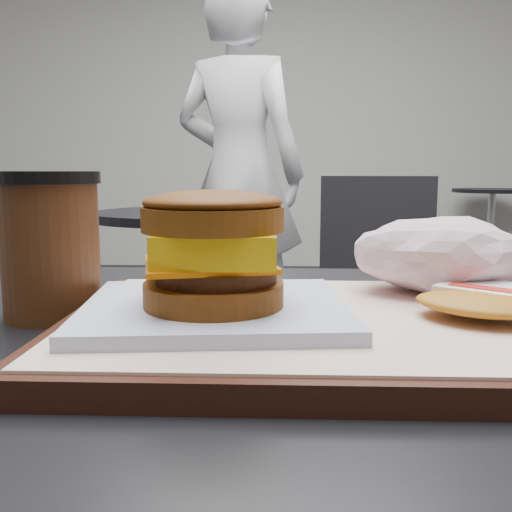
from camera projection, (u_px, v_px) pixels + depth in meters
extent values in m
cube|color=silver|center=(281.00, 106.00, 5.28)|extent=(8.00, 0.10, 3.00)
cube|color=black|center=(295.00, 357.00, 0.45)|extent=(0.80, 0.60, 0.04)
cube|color=black|center=(321.00, 328.00, 0.43)|extent=(0.38, 0.28, 0.02)
cube|color=silver|center=(321.00, 315.00, 0.43)|extent=(0.36, 0.26, 0.00)
cube|color=silver|center=(215.00, 309.00, 0.42)|extent=(0.21, 0.19, 0.01)
cylinder|color=brown|center=(214.00, 294.00, 0.41)|extent=(0.11, 0.11, 0.02)
cylinder|color=#361808|center=(216.00, 274.00, 0.41)|extent=(0.09, 0.09, 0.01)
cube|color=orange|center=(208.00, 264.00, 0.41)|extent=(0.11, 0.11, 0.00)
cube|color=#E1B80E|center=(217.00, 247.00, 0.40)|extent=(0.08, 0.08, 0.02)
cylinder|color=brown|center=(213.00, 219.00, 0.40)|extent=(0.11, 0.11, 0.02)
ellipsoid|color=brown|center=(213.00, 202.00, 0.40)|extent=(0.11, 0.11, 0.02)
cube|color=white|center=(503.00, 299.00, 0.43)|extent=(0.10, 0.10, 0.02)
cube|color=red|center=(511.00, 291.00, 0.42)|extent=(0.08, 0.07, 0.00)
ellipsoid|color=orange|center=(476.00, 304.00, 0.40)|extent=(0.11, 0.10, 0.01)
cylinder|color=#452310|center=(51.00, 250.00, 0.49)|extent=(0.08, 0.08, 0.12)
cylinder|color=black|center=(47.00, 177.00, 0.48)|extent=(0.09, 0.09, 0.01)
cylinder|color=black|center=(191.00, 403.00, 2.20)|extent=(0.44, 0.44, 0.02)
cylinder|color=#A5A5AA|center=(189.00, 312.00, 2.15)|extent=(0.07, 0.07, 0.70)
cylinder|color=black|center=(187.00, 215.00, 2.10)|extent=(0.70, 0.70, 0.03)
cube|color=white|center=(175.00, 212.00, 2.03)|extent=(0.17, 0.17, 0.00)
cylinder|color=#B0B0B5|center=(320.00, 358.00, 2.09)|extent=(0.06, 0.06, 0.44)
cube|color=black|center=(321.00, 293.00, 2.05)|extent=(0.52, 0.52, 0.04)
cube|color=black|center=(376.00, 233.00, 2.01)|extent=(0.39, 0.15, 0.40)
imported|color=silver|center=(239.00, 175.00, 2.70)|extent=(0.75, 0.62, 1.76)
cylinder|color=black|center=(487.00, 275.00, 4.94)|extent=(0.40, 0.40, 0.02)
cylinder|color=#A5A5AA|center=(490.00, 233.00, 4.88)|extent=(0.06, 0.06, 0.70)
cylinder|color=black|center=(492.00, 191.00, 4.83)|extent=(0.66, 0.66, 0.03)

